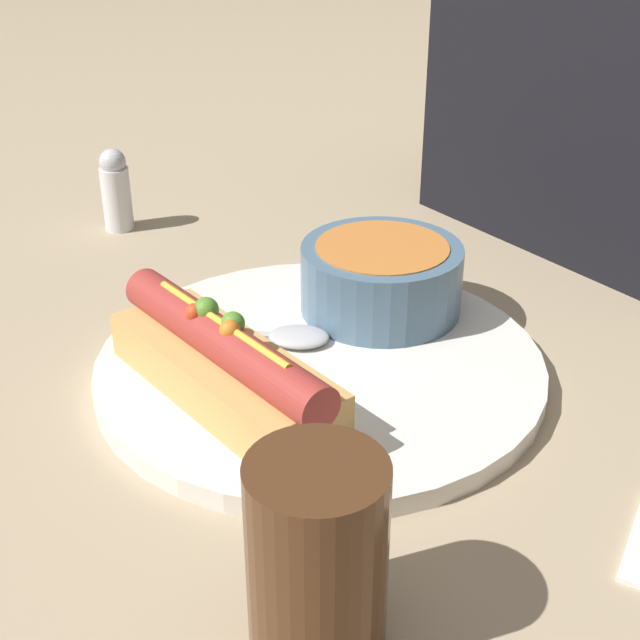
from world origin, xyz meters
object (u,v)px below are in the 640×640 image
object	(u,v)px
spoon	(286,335)
drinking_glass	(317,554)
salt_shaker	(114,190)
hot_dog	(223,362)
soup_bowl	(381,275)

from	to	relation	value
spoon	drinking_glass	distance (m)	0.25
spoon	salt_shaker	world-z (taller)	salt_shaker
hot_dog	spoon	xyz separation A→B (m)	(-0.03, 0.07, -0.02)
drinking_glass	salt_shaker	world-z (taller)	drinking_glass
hot_dog	spoon	distance (m)	0.08
spoon	hot_dog	bearing A→B (deg)	-113.73
soup_bowl	salt_shaker	xyz separation A→B (m)	(-0.29, -0.08, -0.00)
salt_shaker	hot_dog	bearing A→B (deg)	-12.87
soup_bowl	spoon	world-z (taller)	soup_bowl
drinking_glass	salt_shaker	size ratio (longest dim) A/B	1.24
drinking_glass	spoon	bearing A→B (deg)	149.06
hot_dog	drinking_glass	xyz separation A→B (m)	(0.18, -0.06, 0.01)
hot_dog	drinking_glass	distance (m)	0.19
soup_bowl	spoon	xyz separation A→B (m)	(-0.00, -0.08, -0.02)
hot_dog	soup_bowl	world-z (taller)	hot_dog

